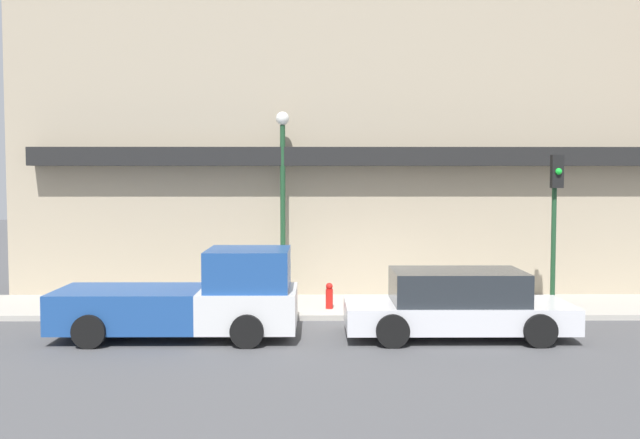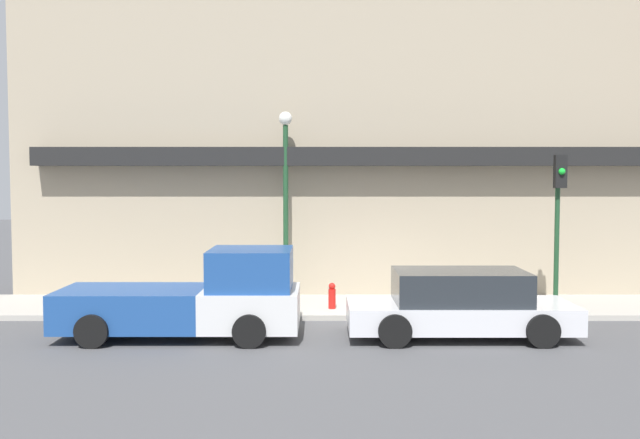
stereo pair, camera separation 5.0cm
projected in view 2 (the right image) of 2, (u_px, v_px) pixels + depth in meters
name	position (u px, v px, depth m)	size (l,w,h in m)	color
ground_plane	(374.00, 321.00, 16.81)	(80.00, 80.00, 0.00)	#4C4C4F
sidewalk	(370.00, 307.00, 18.31)	(36.00, 3.00, 0.13)	#ADA89E
building	(364.00, 140.00, 21.02)	(19.80, 3.80, 11.28)	tan
pickup_truck	(194.00, 299.00, 15.06)	(5.05, 2.13, 1.88)	silver
parked_car	(457.00, 304.00, 15.09)	(4.74, 2.11, 1.42)	silver
fire_hydrant	(329.00, 296.00, 17.67)	(0.18, 0.18, 0.64)	red
street_lamp	(283.00, 181.00, 19.07)	(0.36, 0.36, 5.01)	#1E4728
traffic_light	(555.00, 204.00, 17.34)	(0.28, 0.42, 3.80)	#1E4728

